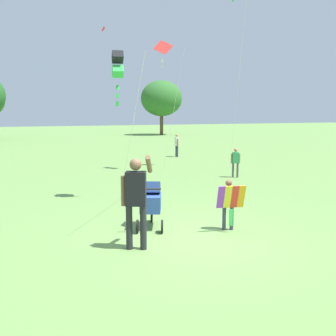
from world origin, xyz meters
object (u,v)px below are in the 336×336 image
object	(u,v)px
person_sitting_far	(236,160)
kite_orange_delta	(164,53)
child_with_butterfly_kite	(229,200)
kite_adult_black	(118,65)
person_red_shirt	(177,143)
person_adult_flyer	(136,195)
stroller	(151,200)

from	to	relation	value
person_sitting_far	kite_orange_delta	bearing A→B (deg)	128.22
child_with_butterfly_kite	kite_adult_black	bearing A→B (deg)	112.20
person_red_shirt	person_sitting_far	world-z (taller)	person_red_shirt
person_adult_flyer	person_red_shirt	bearing A→B (deg)	65.15
child_with_butterfly_kite	stroller	world-z (taller)	child_with_butterfly_kite
kite_orange_delta	person_red_shirt	xyz separation A→B (m)	(2.41, 4.51, -4.16)
stroller	kite_adult_black	distance (m)	4.27
child_with_butterfly_kite	person_adult_flyer	xyz separation A→B (m)	(-2.16, -0.41, 0.36)
person_red_shirt	kite_orange_delta	bearing A→B (deg)	-118.11
kite_adult_black	stroller	bearing A→B (deg)	-90.07
stroller	kite_orange_delta	bearing A→B (deg)	67.93
person_adult_flyer	kite_adult_black	bearing A→B (deg)	80.53
stroller	person_red_shirt	bearing A→B (deg)	65.60
child_with_butterfly_kite	person_adult_flyer	distance (m)	2.23
person_red_shirt	person_sitting_far	bearing A→B (deg)	-93.33
stroller	kite_adult_black	size ratio (longest dim) A/B	0.27
child_with_butterfly_kite	stroller	bearing A→B (deg)	151.89
stroller	person_red_shirt	xyz separation A→B (m)	(5.47, 12.05, 0.14)
kite_adult_black	person_sitting_far	bearing A→B (deg)	23.11
person_adult_flyer	stroller	size ratio (longest dim) A/B	1.59
person_adult_flyer	person_sitting_far	world-z (taller)	person_adult_flyer
child_with_butterfly_kite	person_sitting_far	world-z (taller)	person_sitting_far
child_with_butterfly_kite	kite_adult_black	size ratio (longest dim) A/B	0.26
kite_adult_black	child_with_butterfly_kite	bearing A→B (deg)	-67.80
person_adult_flyer	person_red_shirt	distance (m)	14.61
person_adult_flyer	person_sitting_far	size ratio (longest dim) A/B	1.57
kite_adult_black	kite_orange_delta	bearing A→B (deg)	56.95
kite_adult_black	person_red_shirt	size ratio (longest dim) A/B	3.30
kite_orange_delta	person_sitting_far	bearing A→B (deg)	-51.78
person_adult_flyer	stroller	world-z (taller)	person_adult_flyer
kite_orange_delta	person_red_shirt	distance (m)	6.59
kite_orange_delta	child_with_butterfly_kite	bearing A→B (deg)	-100.65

